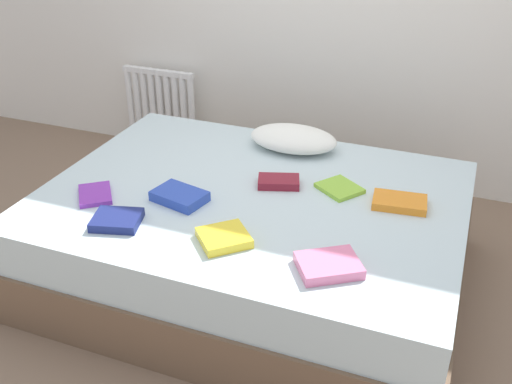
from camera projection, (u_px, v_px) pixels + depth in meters
The scene contains 12 objects.
ground_plane at pixel (253, 277), 3.03m from camera, with size 8.00×8.00×0.00m, color #7F6651.
bed at pixel (252, 238), 2.91m from camera, with size 2.00×1.50×0.50m.
radiator at pixel (160, 102), 4.20m from camera, with size 0.55×0.04×0.48m.
pillow at pixel (293, 139), 3.20m from camera, with size 0.48×0.31×0.12m, color white.
textbook_maroon at pixel (279, 182), 2.85m from camera, with size 0.20×0.12×0.04m, color maroon.
textbook_pink at pixel (329, 265), 2.25m from camera, with size 0.23×0.18×0.04m, color pink.
textbook_purple at pixel (95, 194), 2.76m from camera, with size 0.21×0.15×0.02m, color purple.
textbook_blue at pixel (180, 196), 2.72m from camera, with size 0.24×0.16×0.05m, color #2847B7.
textbook_orange at pixel (400, 202), 2.68m from camera, with size 0.24×0.15×0.04m, color orange.
textbook_navy at pixel (117, 220), 2.54m from camera, with size 0.20×0.17×0.04m, color navy.
textbook_lime at pixel (340, 188), 2.81m from camera, with size 0.19×0.17×0.02m, color #8CC638.
textbook_yellow at pixel (224, 238), 2.42m from camera, with size 0.19×0.18×0.04m, color yellow.
Camera 1 is at (0.90, -2.26, 1.86)m, focal length 41.25 mm.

